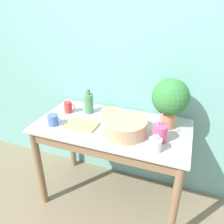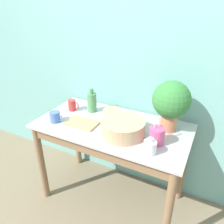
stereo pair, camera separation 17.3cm
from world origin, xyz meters
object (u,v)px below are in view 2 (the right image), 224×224
Objects in this scene: mug_blue at (55,117)px; tray_board at (82,123)px; bowl_wash_large at (123,128)px; potted_plant at (171,102)px; utensil_cup at (157,136)px; bottle_short at (150,147)px; bowl_small_tan at (112,113)px; bottle_tall at (92,102)px; mug_red at (72,105)px.

tray_board is at bearing 16.43° from mug_blue.
bowl_wash_large reaches higher than tray_board.
bowl_wash_large is 1.29× the size of tray_board.
potted_plant is 0.29m from utensil_cup.
potted_plant is 0.40m from bottle_short.
bowl_small_tan is (-0.47, 0.37, -0.02)m from bottle_short.
mug_blue is at bearing -161.34° from potted_plant.
bottle_tall is 2.06× the size of mug_red.
mug_blue is 0.24m from mug_red.
utensil_cup is (0.47, -0.25, 0.04)m from bowl_small_tan.
utensil_cup is (-0.03, -0.22, -0.18)m from potted_plant.
bottle_tall reaches higher than utensil_cup.
mug_red reaches higher than bowl_small_tan.
bottle_short is 0.63m from tray_board.
bowl_wash_large is 2.76× the size of mug_blue.
bottle_tall reaches higher than bowl_small_tan.
bottle_short is at bearing -11.08° from tray_board.
bowl_wash_large is 0.37m from tray_board.
bowl_wash_large is 2.04× the size of bowl_small_tan.
bottle_tall is 0.19m from mug_red.
mug_blue is 0.23m from tray_board.
potted_plant is 0.72m from bottle_tall.
utensil_cup is (0.85, 0.07, 0.02)m from mug_blue.
bottle_short is (-0.03, -0.35, -0.19)m from potted_plant.
bowl_small_tan is at bearing 141.16° from bottle_short.
bowl_wash_large is 0.32m from bowl_small_tan.
utensil_cup is at bearing 4.94° from mug_blue.
potted_plant is 3.30× the size of mug_blue.
tray_board is at bearing -178.17° from bowl_wash_large.
bottle_short reaches higher than tray_board.
bottle_short is 0.72× the size of bowl_small_tan.
utensil_cup is at bearing -0.75° from bowl_wash_large.
bottle_tall is (-0.41, 0.23, 0.04)m from bowl_wash_large.
bowl_wash_large is 0.61m from mug_red.
bowl_small_tan is at bearing 130.79° from bowl_wash_large.
bottle_tall is at bearing 60.64° from mug_blue.
bowl_wash_large is at bearing -29.26° from bottle_tall.
utensil_cup reaches higher than mug_red.
potted_plant is 0.73m from tray_board.
bottle_short is at bearing -27.38° from bowl_wash_large.
bowl_small_tan is at bearing 58.55° from tray_board.
bottle_short is 0.45× the size of tray_board.
tray_board is (-0.62, 0.12, -0.04)m from bottle_short.
tray_board is (-0.65, -0.23, -0.23)m from potted_plant.
tray_board is (0.22, 0.07, -0.04)m from mug_blue.
bowl_wash_large reaches higher than mug_blue.
mug_blue is (-0.84, 0.06, -0.00)m from bottle_short.
bottle_tall is at bearing 151.45° from bottle_short.
mug_blue is 0.85m from utensil_cup.
bowl_wash_large is at bearing -49.21° from bowl_small_tan.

